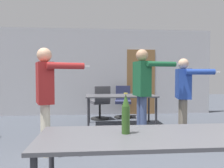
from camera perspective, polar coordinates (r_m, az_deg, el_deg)
back_wall at (r=6.90m, az=-1.28°, el=3.09°), size 6.76×0.12×2.68m
conference_table_near at (r=1.93m, az=11.24°, el=-14.81°), size 1.95×0.72×0.75m
conference_table_far at (r=5.42m, az=2.34°, el=-3.67°), size 1.71×0.81×0.75m
person_center_tall at (r=4.26m, az=7.97°, el=-0.12°), size 0.85×0.58×1.74m
person_far_watching at (r=3.53m, az=-16.92°, el=-1.58°), size 0.87×0.57×1.67m
person_right_polo at (r=4.70m, az=18.22°, el=-1.43°), size 0.71×0.76×1.58m
office_chair_side_rolled at (r=6.12m, az=-3.01°, el=-5.15°), size 0.57×0.62×0.94m
office_chair_mid_tucked at (r=6.47m, az=2.90°, el=-4.89°), size 0.52×0.57×0.92m
beer_bottle at (r=1.88m, az=3.61°, el=-7.95°), size 0.07×0.07×0.35m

